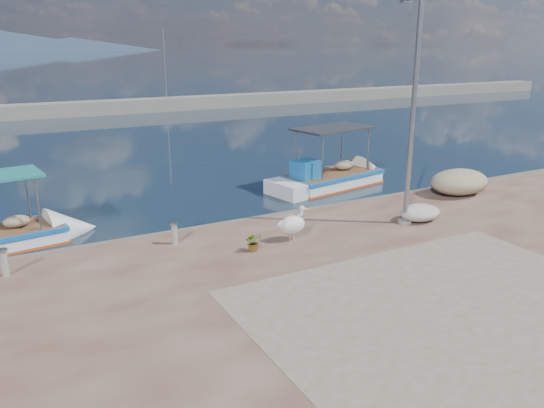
{
  "coord_description": "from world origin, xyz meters",
  "views": [
    {
      "loc": [
        -7.55,
        -10.2,
        6.09
      ],
      "look_at": [
        0.0,
        3.8,
        1.3
      ],
      "focal_mm": 35.0,
      "sensor_mm": 36.0,
      "label": 1
    }
  ],
  "objects": [
    {
      "name": "lamp_post",
      "position": [
        4.06,
        2.2,
        3.8
      ],
      "size": [
        0.44,
        0.96,
        7.0
      ],
      "color": "gray",
      "rests_on": "quay"
    },
    {
      "name": "breakwater",
      "position": [
        -0.0,
        40.0,
        0.6
      ],
      "size": [
        120.0,
        2.2,
        7.5
      ],
      "color": "gray",
      "rests_on": "ground"
    },
    {
      "name": "pelican",
      "position": [
        0.02,
        2.54,
        1.0
      ],
      "size": [
        1.12,
        0.7,
        1.06
      ],
      "rotation": [
        0.0,
        0.0,
        -0.27
      ],
      "color": "tan",
      "rests_on": "quay"
    },
    {
      "name": "bollard_far",
      "position": [
        -7.64,
        3.78,
        0.9
      ],
      "size": [
        0.24,
        0.24,
        0.73
      ],
      "color": "gray",
      "rests_on": "quay"
    },
    {
      "name": "boat_right",
      "position": [
        5.68,
        8.79,
        0.24
      ],
      "size": [
        6.69,
        3.25,
        3.08
      ],
      "rotation": [
        0.0,
        0.0,
        0.19
      ],
      "color": "white",
      "rests_on": "ground"
    },
    {
      "name": "potted_plant",
      "position": [
        -1.37,
        2.34,
        0.77
      ],
      "size": [
        0.58,
        0.54,
        0.54
      ],
      "primitive_type": "imported",
      "rotation": [
        0.0,
        0.0,
        -0.28
      ],
      "color": "#33722D",
      "rests_on": "quay"
    },
    {
      "name": "quay_patch",
      "position": [
        1.0,
        -3.0,
        0.5
      ],
      "size": [
        9.0,
        7.0,
        0.01
      ],
      "primitive_type": "cube",
      "color": "gray",
      "rests_on": "quay"
    },
    {
      "name": "net_pile_d",
      "position": [
        4.66,
        2.16,
        0.77
      ],
      "size": [
        1.44,
        1.08,
        0.54
      ],
      "primitive_type": "ellipsoid",
      "color": "beige",
      "rests_on": "quay"
    },
    {
      "name": "ground",
      "position": [
        0.0,
        0.0,
        0.0
      ],
      "size": [
        1400.0,
        1400.0,
        0.0
      ],
      "primitive_type": "plane",
      "color": "#162635",
      "rests_on": "ground"
    },
    {
      "name": "net_pile_c",
      "position": [
        8.31,
        3.89,
        0.99
      ],
      "size": [
        2.48,
        1.77,
        0.97
      ],
      "primitive_type": "ellipsoid",
      "color": "#BEB38D",
      "rests_on": "quay"
    },
    {
      "name": "bollard_near",
      "position": [
        -3.17,
        3.91,
        0.86
      ],
      "size": [
        0.22,
        0.22,
        0.66
      ],
      "color": "gray",
      "rests_on": "quay"
    }
  ]
}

